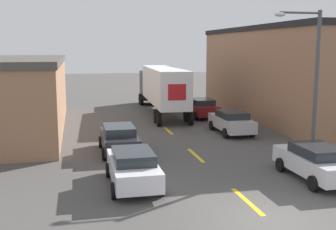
% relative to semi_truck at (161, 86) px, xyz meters
% --- Properties ---
extents(ground_plane, '(160.00, 160.00, 0.00)m').
position_rel_semi_truck_xyz_m(ground_plane, '(-1.13, -23.31, -2.34)').
color(ground_plane, '#4C4947').
extents(road_centerline, '(0.20, 16.45, 0.01)m').
position_rel_semi_truck_xyz_m(road_centerline, '(-1.13, -14.61, -2.34)').
color(road_centerline, gold).
rests_on(road_centerline, ground_plane).
extents(warehouse_right, '(11.29, 20.07, 7.20)m').
position_rel_semi_truck_xyz_m(warehouse_right, '(11.36, -4.19, 1.26)').
color(warehouse_right, '#9E7051').
rests_on(warehouse_right, ground_plane).
extents(semi_truck, '(3.19, 14.51, 3.92)m').
position_rel_semi_truck_xyz_m(semi_truck, '(0.00, 0.00, 0.00)').
color(semi_truck, black).
rests_on(semi_truck, ground_plane).
extents(parked_car_right_mid, '(1.99, 4.41, 1.49)m').
position_rel_semi_truck_xyz_m(parked_car_right_mid, '(2.73, -9.62, -1.55)').
color(parked_car_right_mid, '#B2B2B7').
rests_on(parked_car_right_mid, ground_plane).
extents(parked_car_right_near, '(1.99, 4.41, 1.49)m').
position_rel_semi_truck_xyz_m(parked_car_right_near, '(2.73, -19.61, -1.55)').
color(parked_car_right_near, silver).
rests_on(parked_car_right_near, ground_plane).
extents(parked_car_left_far, '(1.99, 4.41, 1.49)m').
position_rel_semi_truck_xyz_m(parked_car_left_far, '(-4.99, -13.20, -1.55)').
color(parked_car_left_far, black).
rests_on(parked_car_left_far, ground_plane).
extents(parked_car_left_near, '(1.99, 4.41, 1.49)m').
position_rel_semi_truck_xyz_m(parked_car_left_near, '(-4.99, -18.78, -1.55)').
color(parked_car_left_near, silver).
rests_on(parked_car_left_near, ground_plane).
extents(parked_car_right_far, '(1.99, 4.41, 1.49)m').
position_rel_semi_truck_xyz_m(parked_car_right_far, '(2.73, -2.94, -1.55)').
color(parked_car_right_far, maroon).
rests_on(parked_car_right_far, ground_plane).
extents(street_lamp, '(2.55, 0.32, 7.43)m').
position_rel_semi_truck_xyz_m(street_lamp, '(4.57, -15.85, 2.01)').
color(street_lamp, '#4C4C51').
rests_on(street_lamp, ground_plane).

